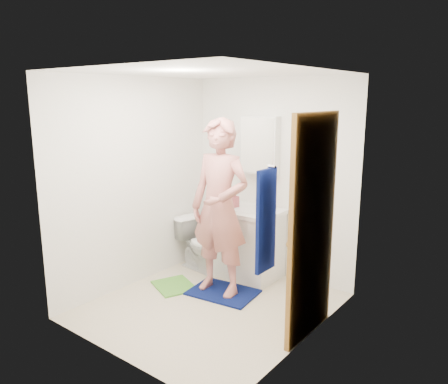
{
  "coord_description": "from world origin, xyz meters",
  "views": [
    {
      "loc": [
        2.73,
        -3.29,
        2.17
      ],
      "look_at": [
        -0.01,
        0.25,
        1.19
      ],
      "focal_mm": 35.0,
      "sensor_mm": 36.0,
      "label": 1
    }
  ],
  "objects_px": {
    "medicine_cabinet": "(260,145)",
    "man": "(220,208)",
    "towel": "(266,221)",
    "toilet": "(201,244)",
    "toothbrush_cup": "(262,205)",
    "vanity_cabinet": "(248,245)",
    "soap_dispenser": "(234,199)"
  },
  "relations": [
    {
      "from": "toilet",
      "to": "man",
      "type": "xyz_separation_m",
      "value": [
        0.63,
        -0.41,
        0.66
      ]
    },
    {
      "from": "towel",
      "to": "man",
      "type": "distance_m",
      "value": 1.48
    },
    {
      "from": "toilet",
      "to": "toothbrush_cup",
      "type": "xyz_separation_m",
      "value": [
        0.71,
        0.3,
        0.56
      ]
    },
    {
      "from": "medicine_cabinet",
      "to": "toilet",
      "type": "height_order",
      "value": "medicine_cabinet"
    },
    {
      "from": "vanity_cabinet",
      "to": "towel",
      "type": "relative_size",
      "value": 1.0
    },
    {
      "from": "medicine_cabinet",
      "to": "toothbrush_cup",
      "type": "height_order",
      "value": "medicine_cabinet"
    },
    {
      "from": "soap_dispenser",
      "to": "man",
      "type": "relative_size",
      "value": 0.1
    },
    {
      "from": "vanity_cabinet",
      "to": "toothbrush_cup",
      "type": "relative_size",
      "value": 7.38
    },
    {
      "from": "vanity_cabinet",
      "to": "man",
      "type": "height_order",
      "value": "man"
    },
    {
      "from": "soap_dispenser",
      "to": "towel",
      "type": "bearing_deg",
      "value": -46.71
    },
    {
      "from": "towel",
      "to": "man",
      "type": "relative_size",
      "value": 0.41
    },
    {
      "from": "soap_dispenser",
      "to": "toothbrush_cup",
      "type": "xyz_separation_m",
      "value": [
        0.3,
        0.15,
        -0.06
      ]
    },
    {
      "from": "vanity_cabinet",
      "to": "soap_dispenser",
      "type": "distance_m",
      "value": 0.58
    },
    {
      "from": "medicine_cabinet",
      "to": "man",
      "type": "relative_size",
      "value": 0.36
    },
    {
      "from": "toilet",
      "to": "vanity_cabinet",
      "type": "bearing_deg",
      "value": -65.83
    },
    {
      "from": "toilet",
      "to": "soap_dispenser",
      "type": "xyz_separation_m",
      "value": [
        0.41,
        0.16,
        0.62
      ]
    },
    {
      "from": "vanity_cabinet",
      "to": "toilet",
      "type": "height_order",
      "value": "vanity_cabinet"
    },
    {
      "from": "soap_dispenser",
      "to": "toothbrush_cup",
      "type": "height_order",
      "value": "soap_dispenser"
    },
    {
      "from": "medicine_cabinet",
      "to": "man",
      "type": "xyz_separation_m",
      "value": [
        0.03,
        -0.82,
        -0.61
      ]
    },
    {
      "from": "man",
      "to": "towel",
      "type": "bearing_deg",
      "value": -41.4
    },
    {
      "from": "toilet",
      "to": "toothbrush_cup",
      "type": "height_order",
      "value": "toothbrush_cup"
    },
    {
      "from": "vanity_cabinet",
      "to": "medicine_cabinet",
      "type": "bearing_deg",
      "value": 90.0
    },
    {
      "from": "vanity_cabinet",
      "to": "medicine_cabinet",
      "type": "relative_size",
      "value": 1.14
    },
    {
      "from": "towel",
      "to": "soap_dispenser",
      "type": "relative_size",
      "value": 3.95
    },
    {
      "from": "vanity_cabinet",
      "to": "soap_dispenser",
      "type": "height_order",
      "value": "soap_dispenser"
    },
    {
      "from": "soap_dispenser",
      "to": "vanity_cabinet",
      "type": "bearing_deg",
      "value": 8.9
    },
    {
      "from": "toilet",
      "to": "toothbrush_cup",
      "type": "relative_size",
      "value": 6.09
    },
    {
      "from": "vanity_cabinet",
      "to": "toilet",
      "type": "bearing_deg",
      "value": -162.66
    },
    {
      "from": "toothbrush_cup",
      "to": "man",
      "type": "distance_m",
      "value": 0.72
    },
    {
      "from": "toilet",
      "to": "soap_dispenser",
      "type": "distance_m",
      "value": 0.76
    },
    {
      "from": "towel",
      "to": "toilet",
      "type": "bearing_deg",
      "value": 143.88
    },
    {
      "from": "vanity_cabinet",
      "to": "toothbrush_cup",
      "type": "distance_m",
      "value": 0.52
    }
  ]
}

